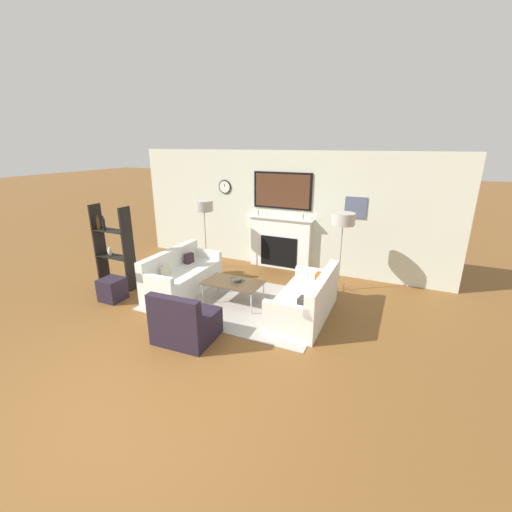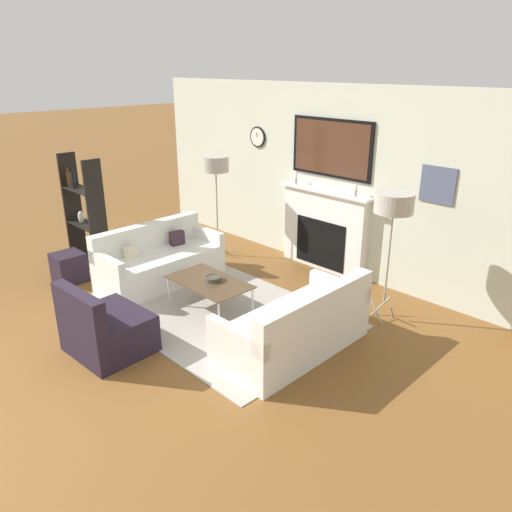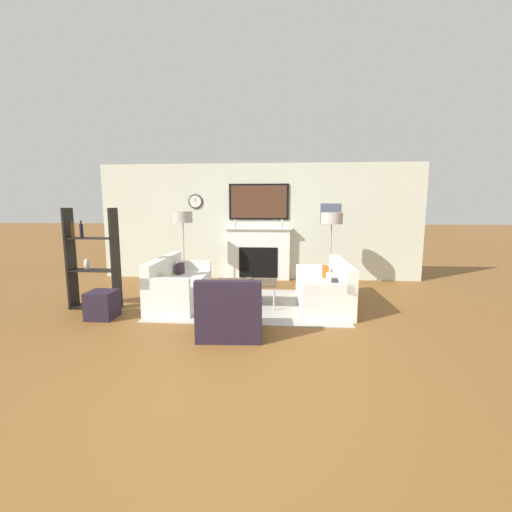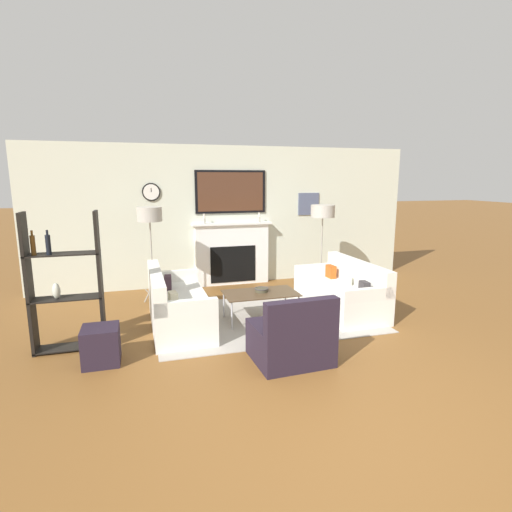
{
  "view_description": "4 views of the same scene",
  "coord_description": "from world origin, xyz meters",
  "px_view_note": "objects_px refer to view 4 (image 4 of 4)",
  "views": [
    {
      "loc": [
        2.76,
        -2.49,
        2.85
      ],
      "look_at": [
        0.08,
        3.25,
        0.75
      ],
      "focal_mm": 24.0,
      "sensor_mm": 36.0,
      "label": 1
    },
    {
      "loc": [
        4.38,
        -0.95,
        2.95
      ],
      "look_at": [
        0.32,
        3.01,
        0.75
      ],
      "focal_mm": 35.0,
      "sensor_mm": 36.0,
      "label": 2
    },
    {
      "loc": [
        0.54,
        -3.18,
        1.73
      ],
      "look_at": [
        0.09,
        2.8,
        0.85
      ],
      "focal_mm": 24.0,
      "sensor_mm": 36.0,
      "label": 3
    },
    {
      "loc": [
        -1.72,
        -2.82,
        2.07
      ],
      "look_at": [
        -0.04,
        2.92,
        0.91
      ],
      "focal_mm": 28.0,
      "sensor_mm": 36.0,
      "label": 4
    }
  ],
  "objects_px": {
    "couch_right": "(342,293)",
    "shelf_unit": "(65,286)",
    "ottoman": "(101,345)",
    "floor_lamp_left": "(150,216)",
    "couch_left": "(176,307)",
    "decorative_bowl": "(262,290)",
    "floor_lamp_right": "(323,212)",
    "coffee_table": "(260,294)",
    "armchair": "(291,339)"
  },
  "relations": [
    {
      "from": "couch_right",
      "to": "shelf_unit",
      "type": "distance_m",
      "value": 3.98
    },
    {
      "from": "couch_right",
      "to": "ottoman",
      "type": "height_order",
      "value": "couch_right"
    },
    {
      "from": "couch_right",
      "to": "shelf_unit",
      "type": "height_order",
      "value": "shelf_unit"
    },
    {
      "from": "couch_right",
      "to": "floor_lamp_left",
      "type": "bearing_deg",
      "value": 155.26
    },
    {
      "from": "shelf_unit",
      "to": "ottoman",
      "type": "xyz_separation_m",
      "value": [
        0.41,
        -0.52,
        -0.59
      ]
    },
    {
      "from": "couch_left",
      "to": "decorative_bowl",
      "type": "height_order",
      "value": "couch_left"
    },
    {
      "from": "floor_lamp_right",
      "to": "shelf_unit",
      "type": "distance_m",
      "value": 4.58
    },
    {
      "from": "coffee_table",
      "to": "floor_lamp_right",
      "type": "xyz_separation_m",
      "value": [
        1.64,
        1.4,
        1.06
      ]
    },
    {
      "from": "floor_lamp_left",
      "to": "floor_lamp_right",
      "type": "xyz_separation_m",
      "value": [
        3.13,
        0.0,
        -0.01
      ]
    },
    {
      "from": "decorative_bowl",
      "to": "floor_lamp_left",
      "type": "bearing_deg",
      "value": 138.4
    },
    {
      "from": "couch_left",
      "to": "decorative_bowl",
      "type": "bearing_deg",
      "value": -1.29
    },
    {
      "from": "armchair",
      "to": "floor_lamp_right",
      "type": "bearing_deg",
      "value": 58.8
    },
    {
      "from": "armchair",
      "to": "shelf_unit",
      "type": "distance_m",
      "value": 2.77
    },
    {
      "from": "decorative_bowl",
      "to": "floor_lamp_left",
      "type": "xyz_separation_m",
      "value": [
        -1.52,
        1.35,
        1.02
      ]
    },
    {
      "from": "floor_lamp_left",
      "to": "floor_lamp_right",
      "type": "height_order",
      "value": "floor_lamp_left"
    },
    {
      "from": "couch_right",
      "to": "couch_left",
      "type": "bearing_deg",
      "value": -179.97
    },
    {
      "from": "couch_left",
      "to": "armchair",
      "type": "distance_m",
      "value": 1.88
    },
    {
      "from": "couch_left",
      "to": "armchair",
      "type": "height_order",
      "value": "couch_left"
    },
    {
      "from": "couch_right",
      "to": "coffee_table",
      "type": "distance_m",
      "value": 1.38
    },
    {
      "from": "armchair",
      "to": "decorative_bowl",
      "type": "xyz_separation_m",
      "value": [
        0.09,
        1.45,
        0.18
      ]
    },
    {
      "from": "coffee_table",
      "to": "floor_lamp_right",
      "type": "distance_m",
      "value": 2.4
    },
    {
      "from": "coffee_table",
      "to": "ottoman",
      "type": "xyz_separation_m",
      "value": [
        -2.15,
        -0.84,
        -0.18
      ]
    },
    {
      "from": "couch_left",
      "to": "coffee_table",
      "type": "xyz_separation_m",
      "value": [
        1.22,
        -0.07,
        0.1
      ]
    },
    {
      "from": "armchair",
      "to": "coffee_table",
      "type": "bearing_deg",
      "value": 87.69
    },
    {
      "from": "couch_left",
      "to": "coffee_table",
      "type": "height_order",
      "value": "couch_left"
    },
    {
      "from": "armchair",
      "to": "floor_lamp_left",
      "type": "relative_size",
      "value": 0.54
    },
    {
      "from": "couch_right",
      "to": "floor_lamp_left",
      "type": "height_order",
      "value": "floor_lamp_left"
    },
    {
      "from": "couch_right",
      "to": "armchair",
      "type": "height_order",
      "value": "armchair"
    },
    {
      "from": "couch_left",
      "to": "decorative_bowl",
      "type": "relative_size",
      "value": 8.52
    },
    {
      "from": "couch_right",
      "to": "floor_lamp_right",
      "type": "distance_m",
      "value": 1.79
    },
    {
      "from": "armchair",
      "to": "floor_lamp_right",
      "type": "relative_size",
      "value": 0.55
    },
    {
      "from": "shelf_unit",
      "to": "coffee_table",
      "type": "bearing_deg",
      "value": 7.24
    },
    {
      "from": "armchair",
      "to": "couch_left",
      "type": "bearing_deg",
      "value": 128.21
    },
    {
      "from": "couch_left",
      "to": "coffee_table",
      "type": "relative_size",
      "value": 1.65
    },
    {
      "from": "decorative_bowl",
      "to": "armchair",
      "type": "bearing_deg",
      "value": -93.43
    },
    {
      "from": "couch_left",
      "to": "floor_lamp_right",
      "type": "relative_size",
      "value": 1.1
    },
    {
      "from": "decorative_bowl",
      "to": "ottoman",
      "type": "xyz_separation_m",
      "value": [
        -2.18,
        -0.89,
        -0.24
      ]
    },
    {
      "from": "decorative_bowl",
      "to": "floor_lamp_right",
      "type": "bearing_deg",
      "value": 40.0
    },
    {
      "from": "floor_lamp_right",
      "to": "shelf_unit",
      "type": "relative_size",
      "value": 0.94
    },
    {
      "from": "coffee_table",
      "to": "decorative_bowl",
      "type": "distance_m",
      "value": 0.08
    },
    {
      "from": "coffee_table",
      "to": "shelf_unit",
      "type": "bearing_deg",
      "value": -172.76
    },
    {
      "from": "decorative_bowl",
      "to": "floor_lamp_left",
      "type": "distance_m",
      "value": 2.27
    },
    {
      "from": "armchair",
      "to": "coffee_table",
      "type": "xyz_separation_m",
      "value": [
        0.06,
        1.4,
        0.13
      ]
    },
    {
      "from": "couch_right",
      "to": "floor_lamp_left",
      "type": "relative_size",
      "value": 1.09
    },
    {
      "from": "couch_right",
      "to": "coffee_table",
      "type": "xyz_separation_m",
      "value": [
        -1.37,
        -0.08,
        0.12
      ]
    },
    {
      "from": "floor_lamp_left",
      "to": "ottoman",
      "type": "height_order",
      "value": "floor_lamp_left"
    },
    {
      "from": "couch_right",
      "to": "floor_lamp_left",
      "type": "xyz_separation_m",
      "value": [
        -2.86,
        1.32,
        1.19
      ]
    },
    {
      "from": "couch_left",
      "to": "couch_right",
      "type": "xyz_separation_m",
      "value": [
        2.59,
        0.0,
        -0.02
      ]
    },
    {
      "from": "floor_lamp_left",
      "to": "floor_lamp_right",
      "type": "bearing_deg",
      "value": 0.0
    },
    {
      "from": "couch_left",
      "to": "coffee_table",
      "type": "distance_m",
      "value": 1.23
    }
  ]
}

